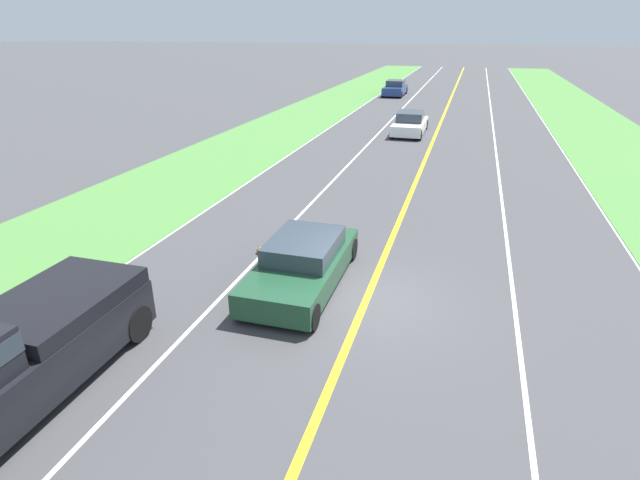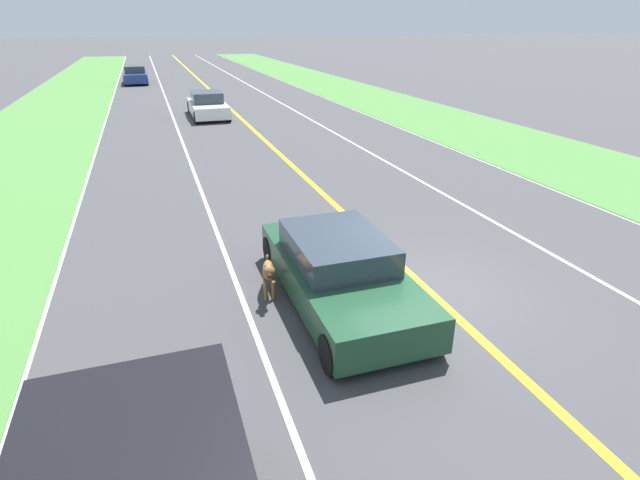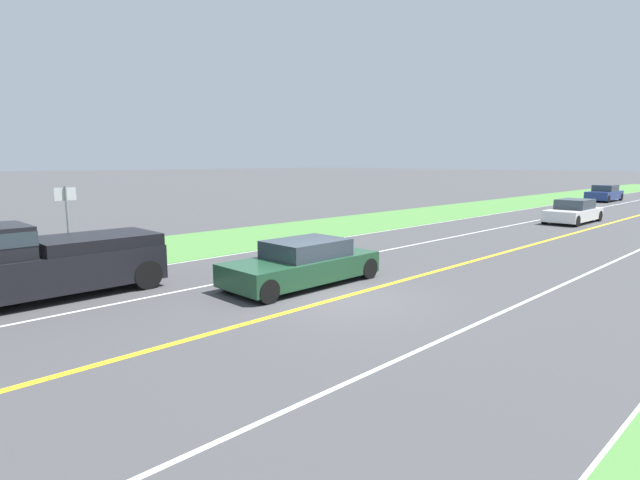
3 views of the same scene
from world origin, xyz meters
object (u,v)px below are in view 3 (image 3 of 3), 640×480
object	(u,v)px
car_trailing_near	(573,212)
car_trailing_mid	(604,194)
pickup_truck	(42,260)
dog	(289,258)
street_sign	(68,219)
ego_car	(303,264)

from	to	relation	value
car_trailing_near	car_trailing_mid	bearing A→B (deg)	-78.55
car_trailing_mid	pickup_truck	bearing A→B (deg)	90.16
pickup_truck	car_trailing_near	size ratio (longest dim) A/B	1.16
pickup_truck	car_trailing_near	bearing A→B (deg)	-97.81
dog	street_sign	xyz separation A→B (m)	(5.07, 4.73, 1.19)
ego_car	car_trailing_near	bearing A→B (deg)	-90.39
dog	car_trailing_mid	bearing A→B (deg)	-75.78
car_trailing_near	car_trailing_mid	xyz separation A→B (m)	(3.78, -18.67, 0.05)
ego_car	street_sign	bearing A→B (deg)	33.63
ego_car	car_trailing_near	distance (m)	20.92
ego_car	street_sign	distance (m)	7.63
pickup_truck	car_trailing_mid	bearing A→B (deg)	-89.84
car_trailing_near	street_sign	bearing A→B (deg)	75.63
car_trailing_mid	dog	bearing A→B (deg)	93.55
car_trailing_near	street_sign	size ratio (longest dim) A/B	1.66
dog	car_trailing_near	distance (m)	20.42
dog	pickup_truck	distance (m)	6.70
car_trailing_near	street_sign	world-z (taller)	street_sign
ego_car	car_trailing_near	size ratio (longest dim) A/B	1.02
ego_car	street_sign	xyz separation A→B (m)	(6.29, 4.18, 1.10)
car_trailing_near	car_trailing_mid	world-z (taller)	car_trailing_mid
ego_car	pickup_truck	xyz separation A→B (m)	(3.51, 5.73, 0.39)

